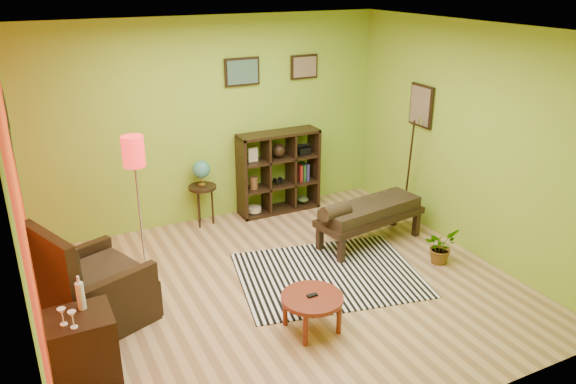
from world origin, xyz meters
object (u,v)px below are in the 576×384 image
side_cabinet (83,347)px  bench (368,213)px  potted_plant (440,250)px  coffee_table (312,301)px  cube_shelf (280,172)px  armchair (91,292)px  floor_lamp (135,164)px  globe_table (202,177)px

side_cabinet → bench: size_ratio=0.62×
potted_plant → coffee_table: bearing=-166.0°
cube_shelf → bench: bearing=-70.2°
coffee_table → armchair: size_ratio=0.52×
coffee_table → armchair: armchair is taller
coffee_table → bench: bearing=40.8°
floor_lamp → globe_table: floor_lamp is taller
floor_lamp → potted_plant: bearing=-22.0°
coffee_table → globe_table: size_ratio=0.66×
side_cabinet → cube_shelf: size_ratio=0.79×
side_cabinet → potted_plant: bearing=3.6°
floor_lamp → bench: floor_lamp is taller
side_cabinet → floor_lamp: floor_lamp is taller
potted_plant → armchair: bearing=171.6°
floor_lamp → cube_shelf: floor_lamp is taller
bench → globe_table: bearing=138.5°
globe_table → bench: (1.71, -1.51, -0.27)m
globe_table → cube_shelf: 1.17m
bench → side_cabinet: bearing=-163.5°
armchair → potted_plant: bearing=-8.4°
side_cabinet → armchair: bearing=77.0°
armchair → cube_shelf: (2.92, 1.72, 0.26)m
coffee_table → side_cabinet: 2.12m
cube_shelf → armchair: bearing=-149.4°
potted_plant → cube_shelf: bearing=114.4°
coffee_table → bench: 2.05m
globe_table → bench: bearing=-41.5°
globe_table → bench: size_ratio=0.61×
armchair → cube_shelf: size_ratio=0.98×
side_cabinet → floor_lamp: (0.89, 1.59, 1.03)m
floor_lamp → cube_shelf: (2.23, 0.98, -0.76)m
cube_shelf → potted_plant: (1.05, -2.31, -0.43)m
potted_plant → side_cabinet: bearing=-176.4°
floor_lamp → armchair: bearing=-133.0°
floor_lamp → bench: bearing=-10.4°
globe_table → cube_shelf: size_ratio=0.78×
floor_lamp → globe_table: bearing=43.5°
armchair → side_cabinet: bearing=-103.0°
floor_lamp → globe_table: (1.06, 1.00, -0.65)m
armchair → globe_table: bearing=44.9°
cube_shelf → potted_plant: size_ratio=2.80×
globe_table → side_cabinet: bearing=-126.8°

